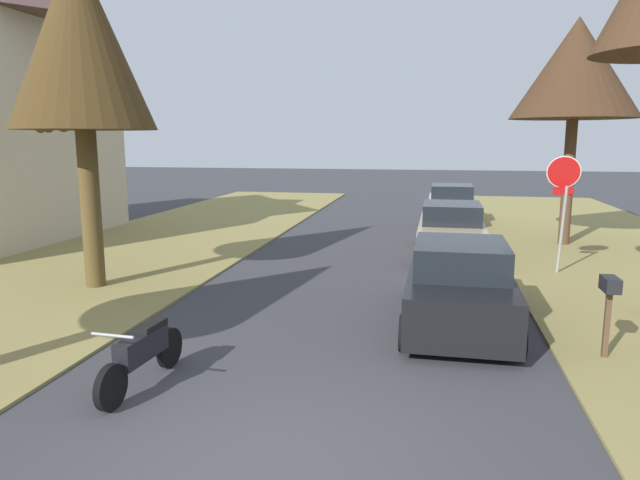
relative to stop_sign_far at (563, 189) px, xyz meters
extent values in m
plane|color=#38383D|center=(-4.82, -9.87, -2.17)|extent=(120.00, 120.00, 0.00)
cylinder|color=#9EA0A5|center=(0.00, -0.18, -1.01)|extent=(0.07, 0.47, 2.23)
cylinder|color=white|center=(0.00, 0.07, 0.42)|extent=(0.82, 0.23, 0.80)
cylinder|color=red|center=(0.00, 0.08, 0.42)|extent=(0.77, 0.23, 0.75)
cube|color=red|center=(0.00, -0.01, -0.05)|extent=(0.48, 0.11, 0.20)
cylinder|color=#503824|center=(1.04, 4.30, -0.14)|extent=(0.35, 0.35, 3.96)
cone|color=#402A19|center=(1.04, 4.30, 3.36)|extent=(3.85, 3.85, 3.04)
cylinder|color=#503824|center=(0.74, 4.62, 2.53)|extent=(0.83, 0.81, 1.45)
cylinder|color=#503824|center=(0.57, 4.10, 2.62)|extent=(0.60, 1.12, 1.65)
cylinder|color=brown|center=(-10.75, -3.44, -0.35)|extent=(0.44, 0.44, 3.54)
cone|color=#443218|center=(-10.75, -3.44, 3.36)|extent=(3.10, 3.10, 3.88)
cylinder|color=brown|center=(-11.42, -3.55, 1.93)|extent=(0.45, 1.49, 1.17)
cylinder|color=brown|center=(-11.35, -3.89, 2.07)|extent=(1.14, 1.43, 1.44)
cylinder|color=brown|center=(-11.12, -3.78, 2.12)|extent=(0.94, 1.00, 1.52)
cube|color=black|center=(-2.65, -4.51, -1.58)|extent=(1.88, 4.43, 0.85)
cube|color=black|center=(-2.66, -4.73, -0.87)|extent=(1.63, 2.05, 0.56)
cylinder|color=black|center=(-3.50, -2.84, -1.87)|extent=(0.21, 0.60, 0.60)
cylinder|color=black|center=(-1.76, -2.87, -1.87)|extent=(0.21, 0.60, 0.60)
cylinder|color=black|center=(-3.55, -6.14, -1.87)|extent=(0.21, 0.60, 0.60)
cylinder|color=black|center=(-1.81, -6.17, -1.87)|extent=(0.21, 0.60, 0.60)
cube|color=tan|center=(-2.60, 1.88, -1.58)|extent=(1.88, 4.43, 0.85)
cube|color=black|center=(-2.61, 1.66, -0.87)|extent=(1.63, 2.05, 0.56)
cylinder|color=black|center=(-3.45, 3.54, -1.87)|extent=(0.21, 0.60, 0.60)
cylinder|color=black|center=(-1.71, 3.52, -1.87)|extent=(0.21, 0.60, 0.60)
cylinder|color=black|center=(-3.50, 0.24, -1.87)|extent=(0.21, 0.60, 0.60)
cylinder|color=black|center=(-1.76, 0.22, -1.87)|extent=(0.21, 0.60, 0.60)
cube|color=#BCBCC1|center=(-2.38, 8.77, -1.58)|extent=(1.88, 4.43, 0.85)
cube|color=black|center=(-2.38, 8.55, -0.87)|extent=(1.63, 2.05, 0.56)
cylinder|color=black|center=(-3.23, 10.43, -1.87)|extent=(0.21, 0.60, 0.60)
cylinder|color=black|center=(-1.49, 10.41, -1.87)|extent=(0.21, 0.60, 0.60)
cylinder|color=black|center=(-3.27, 7.13, -1.87)|extent=(0.21, 0.60, 0.60)
cylinder|color=black|center=(-1.53, 7.11, -1.87)|extent=(0.21, 0.60, 0.60)
cylinder|color=black|center=(-7.11, -8.92, -1.87)|extent=(0.14, 0.61, 0.60)
cylinder|color=black|center=(-7.00, -7.48, -1.87)|extent=(0.14, 0.61, 0.60)
cube|color=black|center=(-7.05, -8.20, -1.59)|extent=(0.31, 1.03, 0.36)
cube|color=black|center=(-7.04, -7.95, -1.39)|extent=(0.26, 0.57, 0.12)
cylinder|color=#9EA0A5|center=(-7.10, -8.82, -1.22)|extent=(0.60, 0.08, 0.04)
cube|color=brown|center=(-0.49, -5.95, -1.59)|extent=(0.08, 0.08, 1.05)
cube|color=black|center=(-0.49, -5.95, -0.96)|extent=(0.22, 0.44, 0.22)
camera|label=1|loc=(-3.22, -15.12, 1.22)|focal=32.30mm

